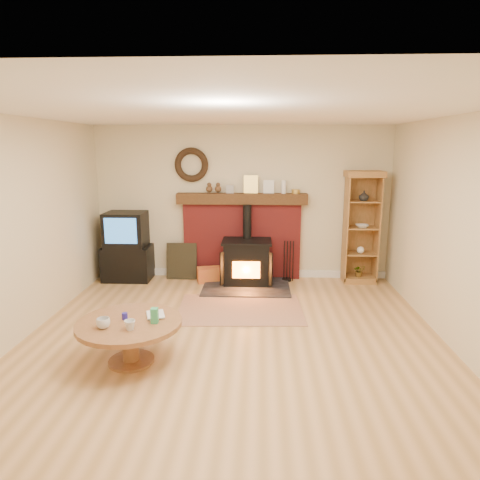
{
  "coord_description": "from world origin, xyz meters",
  "views": [
    {
      "loc": [
        0.31,
        -4.53,
        2.25
      ],
      "look_at": [
        0.05,
        1.0,
        1.04
      ],
      "focal_mm": 32.0,
      "sensor_mm": 36.0,
      "label": 1
    }
  ],
  "objects_px": {
    "tv_unit": "(127,248)",
    "coffee_table": "(130,329)",
    "wood_stove": "(247,263)",
    "curio_cabinet": "(361,227)"
  },
  "relations": [
    {
      "from": "tv_unit",
      "to": "coffee_table",
      "type": "distance_m",
      "value": 3.03
    },
    {
      "from": "wood_stove",
      "to": "coffee_table",
      "type": "bearing_deg",
      "value": -113.07
    },
    {
      "from": "curio_cabinet",
      "to": "coffee_table",
      "type": "height_order",
      "value": "curio_cabinet"
    },
    {
      "from": "wood_stove",
      "to": "coffee_table",
      "type": "xyz_separation_m",
      "value": [
        -1.15,
        -2.69,
        0.01
      ]
    },
    {
      "from": "curio_cabinet",
      "to": "tv_unit",
      "type": "bearing_deg",
      "value": -178.76
    },
    {
      "from": "tv_unit",
      "to": "coffee_table",
      "type": "bearing_deg",
      "value": -72.53
    },
    {
      "from": "wood_stove",
      "to": "curio_cabinet",
      "type": "xyz_separation_m",
      "value": [
        1.9,
        0.28,
        0.57
      ]
    },
    {
      "from": "curio_cabinet",
      "to": "coffee_table",
      "type": "distance_m",
      "value": 4.29
    },
    {
      "from": "tv_unit",
      "to": "curio_cabinet",
      "type": "height_order",
      "value": "curio_cabinet"
    },
    {
      "from": "wood_stove",
      "to": "tv_unit",
      "type": "height_order",
      "value": "wood_stove"
    }
  ]
}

